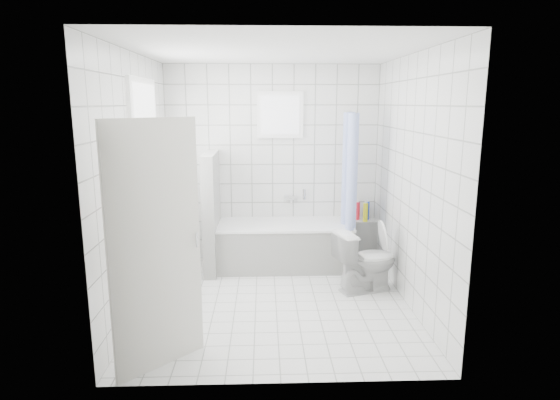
{
  "coord_description": "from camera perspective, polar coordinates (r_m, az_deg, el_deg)",
  "views": [
    {
      "loc": [
        -0.12,
        -4.72,
        2.1
      ],
      "look_at": [
        0.06,
        0.35,
        1.05
      ],
      "focal_mm": 30.0,
      "sensor_mm": 36.0,
      "label": 1
    }
  ],
  "objects": [
    {
      "name": "shower_curtain",
      "position": [
        5.87,
        8.46,
        1.77
      ],
      "size": [
        0.14,
        0.48,
        1.78
      ],
      "primitive_type": null,
      "color": "#4861D4",
      "rests_on": "curtain_rod"
    },
    {
      "name": "curtain_rod",
      "position": [
        5.91,
        8.49,
        10.61
      ],
      "size": [
        0.02,
        0.8,
        0.02
      ],
      "primitive_type": "cylinder",
      "rotation": [
        1.57,
        0.0,
        0.0
      ],
      "color": "silver",
      "rests_on": "wall_back"
    },
    {
      "name": "window_sill",
      "position": [
        5.3,
        -14.93,
        -2.23
      ],
      "size": [
        0.18,
        1.02,
        0.08
      ],
      "primitive_type": "cube",
      "color": "white",
      "rests_on": "wall_left"
    },
    {
      "name": "door",
      "position": [
        3.78,
        -14.87,
        -5.65
      ],
      "size": [
        0.6,
        0.58,
        2.0
      ],
      "primitive_type": "cube",
      "rotation": [
        0.0,
        0.0,
        -0.8
      ],
      "color": "silver",
      "rests_on": "ground"
    },
    {
      "name": "toilet",
      "position": [
        5.42,
        10.44,
        -7.25
      ],
      "size": [
        0.79,
        0.59,
        0.72
      ],
      "primitive_type": "imported",
      "rotation": [
        0.0,
        0.0,
        1.87
      ],
      "color": "silver",
      "rests_on": "ground"
    },
    {
      "name": "wall_front",
      "position": [
        3.32,
        0.12,
        -2.28
      ],
      "size": [
        2.8,
        0.02,
        2.6
      ],
      "primitive_type": "cube",
      "color": "white",
      "rests_on": "ground"
    },
    {
      "name": "wall_left",
      "position": [
        4.95,
        -16.97,
        1.89
      ],
      "size": [
        0.02,
        3.0,
        2.6
      ],
      "primitive_type": "cube",
      "color": "white",
      "rests_on": "ground"
    },
    {
      "name": "ceiling",
      "position": [
        4.75,
        -0.58,
        17.74
      ],
      "size": [
        3.0,
        3.0,
        0.0
      ],
      "primitive_type": "plane",
      "rotation": [
        3.14,
        0.0,
        0.0
      ],
      "color": "white",
      "rests_on": "ground"
    },
    {
      "name": "sill_bottles",
      "position": [
        5.13,
        -15.27,
        -0.78
      ],
      "size": [
        0.17,
        0.63,
        0.32
      ],
      "color": "silver",
      "rests_on": "window_sill"
    },
    {
      "name": "bathtub",
      "position": [
        6.12,
        0.54,
        -5.49
      ],
      "size": [
        1.72,
        0.77,
        0.58
      ],
      "color": "white",
      "rests_on": "ground"
    },
    {
      "name": "ground",
      "position": [
        5.17,
        -0.52,
        -12.29
      ],
      "size": [
        3.0,
        3.0,
        0.0
      ],
      "primitive_type": "plane",
      "color": "white",
      "rests_on": "ground"
    },
    {
      "name": "tub_faucet",
      "position": [
        6.31,
        1.32,
        0.28
      ],
      "size": [
        0.18,
        0.06,
        0.06
      ],
      "primitive_type": "cube",
      "color": "silver",
      "rests_on": "wall_back"
    },
    {
      "name": "window_left",
      "position": [
        5.19,
        -15.84,
        5.73
      ],
      "size": [
        0.01,
        0.9,
        1.4
      ],
      "primitive_type": "cube",
      "color": "white",
      "rests_on": "wall_left"
    },
    {
      "name": "wall_right",
      "position": [
        5.02,
        15.65,
        2.09
      ],
      "size": [
        0.02,
        3.0,
        2.6
      ],
      "primitive_type": "cube",
      "color": "white",
      "rests_on": "ground"
    },
    {
      "name": "window_back",
      "position": [
        6.18,
        0.03,
        10.31
      ],
      "size": [
        0.5,
        0.01,
        0.5
      ],
      "primitive_type": "cube",
      "color": "white",
      "rests_on": "wall_back"
    },
    {
      "name": "partition_wall",
      "position": [
        5.99,
        -8.32,
        -1.46
      ],
      "size": [
        0.15,
        0.85,
        1.5
      ],
      "primitive_type": "cube",
      "color": "white",
      "rests_on": "ground"
    },
    {
      "name": "wall_back",
      "position": [
        6.27,
        -0.9,
        4.37
      ],
      "size": [
        2.8,
        0.02,
        2.6
      ],
      "primitive_type": "cube",
      "color": "white",
      "rests_on": "ground"
    },
    {
      "name": "tiled_ledge",
      "position": [
        6.5,
        9.85,
        -4.77
      ],
      "size": [
        0.4,
        0.24,
        0.55
      ],
      "primitive_type": "cube",
      "color": "white",
      "rests_on": "ground"
    },
    {
      "name": "ledge_bottles",
      "position": [
        6.4,
        10.12,
        -1.35
      ],
      "size": [
        0.19,
        0.17,
        0.25
      ],
      "color": "#FFF81A",
      "rests_on": "tiled_ledge"
    }
  ]
}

